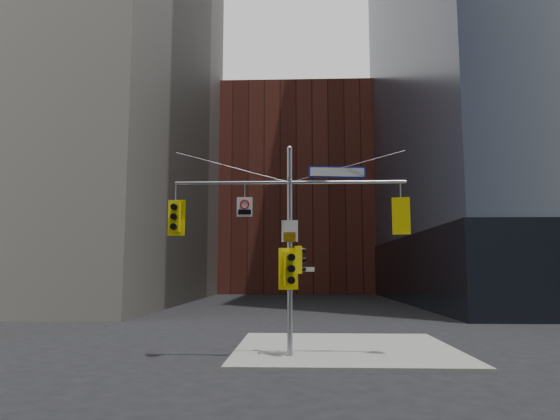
# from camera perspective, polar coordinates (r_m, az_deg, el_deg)

# --- Properties ---
(ground) EXTENTS (160.00, 160.00, 0.00)m
(ground) POSITION_cam_1_polar(r_m,az_deg,el_deg) (15.33, 1.01, -18.08)
(ground) COLOR black
(ground) RESTS_ON ground
(sidewalk_corner) EXTENTS (8.00, 8.00, 0.15)m
(sidewalk_corner) POSITION_cam_1_polar(r_m,az_deg,el_deg) (19.33, 7.43, -15.48)
(sidewalk_corner) COLOR gray
(sidewalk_corner) RESTS_ON ground
(brick_midrise) EXTENTS (26.00, 20.00, 28.00)m
(brick_midrise) POSITION_cam_1_polar(r_m,az_deg,el_deg) (73.87, 1.92, 1.66)
(brick_midrise) COLOR brown
(brick_midrise) RESTS_ON ground
(signal_assembly) EXTENTS (8.00, 0.80, 7.30)m
(signal_assembly) POSITION_cam_1_polar(r_m,az_deg,el_deg) (17.09, 1.12, -2.06)
(signal_assembly) COLOR #93969B
(signal_assembly) RESTS_ON ground
(traffic_light_west_arm) EXTENTS (0.60, 0.47, 1.26)m
(traffic_light_west_arm) POSITION_cam_1_polar(r_m,az_deg,el_deg) (17.67, -11.88, -0.82)
(traffic_light_west_arm) COLOR yellow
(traffic_light_west_arm) RESTS_ON ground
(traffic_light_east_arm) EXTENTS (0.59, 0.54, 1.26)m
(traffic_light_east_arm) POSITION_cam_1_polar(r_m,az_deg,el_deg) (17.48, 13.69, -0.71)
(traffic_light_east_arm) COLOR yellow
(traffic_light_east_arm) RESTS_ON ground
(traffic_light_pole_side) EXTENTS (0.41, 0.35, 0.94)m
(traffic_light_pole_side) POSITION_cam_1_polar(r_m,az_deg,el_deg) (17.05, 2.21, -5.71)
(traffic_light_pole_side) COLOR yellow
(traffic_light_pole_side) RESTS_ON ground
(traffic_light_pole_front) EXTENTS (0.66, 0.61, 1.40)m
(traffic_light_pole_front) POSITION_cam_1_polar(r_m,az_deg,el_deg) (16.77, 1.11, -6.73)
(traffic_light_pole_front) COLOR yellow
(traffic_light_pole_front) RESTS_ON ground
(street_sign_blade) EXTENTS (2.00, 0.30, 0.39)m
(street_sign_blade) POSITION_cam_1_polar(r_m,az_deg,el_deg) (17.42, 6.55, 4.32)
(street_sign_blade) COLOR navy
(street_sign_blade) RESTS_ON ground
(regulatory_sign_arm) EXTENTS (0.54, 0.06, 0.68)m
(regulatory_sign_arm) POSITION_cam_1_polar(r_m,az_deg,el_deg) (17.25, -4.07, 0.43)
(regulatory_sign_arm) COLOR silver
(regulatory_sign_arm) RESTS_ON ground
(regulatory_sign_pole) EXTENTS (0.56, 0.10, 0.74)m
(regulatory_sign_pole) POSITION_cam_1_polar(r_m,az_deg,el_deg) (16.97, 1.11, -2.48)
(regulatory_sign_pole) COLOR silver
(regulatory_sign_pole) RESTS_ON ground
(street_blade_ew) EXTENTS (0.77, 0.06, 0.15)m
(street_blade_ew) POSITION_cam_1_polar(r_m,az_deg,el_deg) (17.04, 2.66, -6.79)
(street_blade_ew) COLOR silver
(street_blade_ew) RESTS_ON ground
(street_blade_ns) EXTENTS (0.07, 0.71, 0.14)m
(street_blade_ns) POSITION_cam_1_polar(r_m,az_deg,el_deg) (17.49, 1.16, -7.30)
(street_blade_ns) COLOR #145926
(street_blade_ns) RESTS_ON ground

